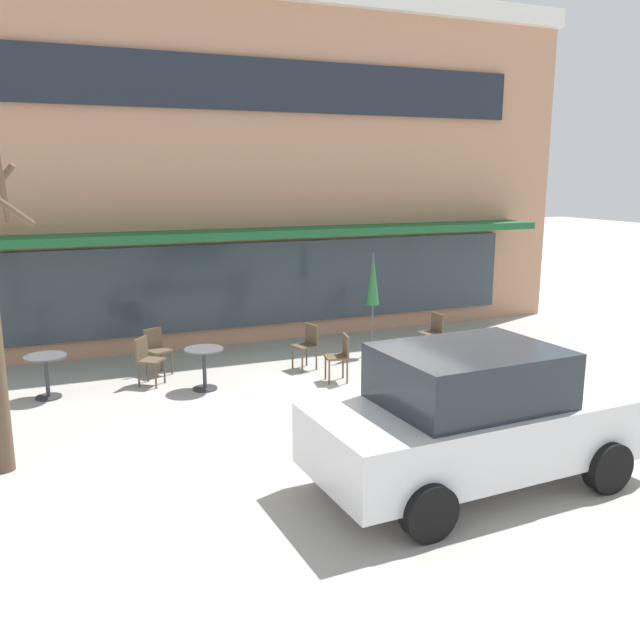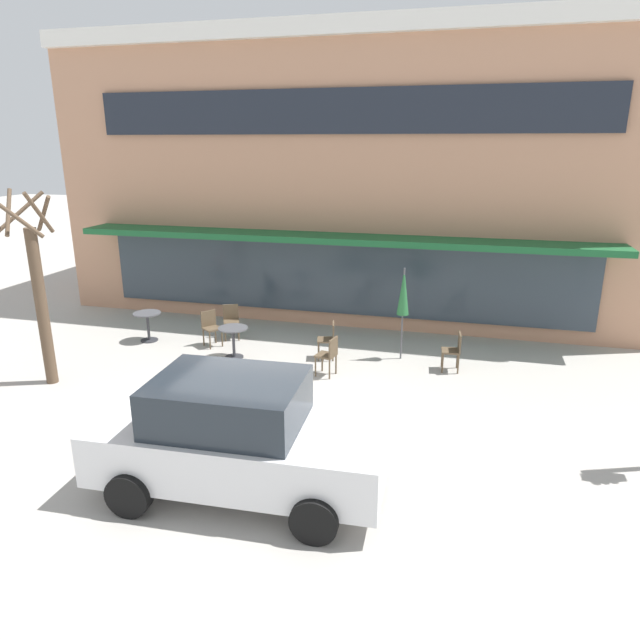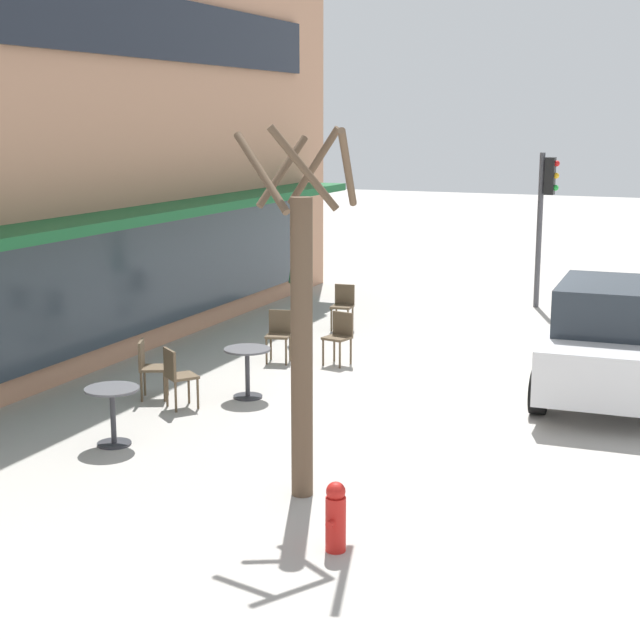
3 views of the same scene
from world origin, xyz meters
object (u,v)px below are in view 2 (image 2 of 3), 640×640
Objects in this scene: cafe_table_near_wall at (148,322)px; cafe_chair_4 at (211,326)px; cafe_chair_3 at (454,349)px; patio_umbrella_green_folded at (404,292)px; cafe_chair_1 at (329,353)px; cafe_chair_2 at (329,338)px; street_tree at (39,294)px; cafe_chair_0 at (231,319)px; cafe_table_streetside at (233,337)px; parked_sedan at (237,436)px.

cafe_table_near_wall is 0.85× the size of cafe_chair_4.
patio_umbrella_green_folded is at bearing 159.40° from cafe_chair_3.
cafe_table_near_wall is 5.19m from cafe_chair_1.
street_tree is at bearing -152.13° from cafe_chair_2.
cafe_chair_0 is 0.22× the size of street_tree.
cafe_chair_1 is at bearing -19.26° from cafe_chair_4.
cafe_chair_4 is at bearing 177.19° from cafe_chair_2.
cafe_table_streetside is 0.35× the size of patio_umbrella_green_folded.
patio_umbrella_green_folded is 2.47× the size of cafe_chair_4.
cafe_chair_2 reaches higher than cafe_table_near_wall.
cafe_table_near_wall is 2.13m from cafe_chair_0.
patio_umbrella_green_folded is 2.47× the size of cafe_chair_2.
cafe_table_streetside is 4.24m from street_tree.
cafe_table_streetside is 2.51m from cafe_chair_1.
patio_umbrella_green_folded reaches higher than cafe_table_streetside.
cafe_chair_0 is at bearing 20.53° from cafe_table_near_wall.
cafe_chair_0 is (-4.49, 0.37, -1.10)m from patio_umbrella_green_folded.
street_tree reaches higher than cafe_table_streetside.
parked_sedan is (2.83, -6.36, 0.35)m from cafe_chair_0.
cafe_table_near_wall is at bearing 130.68° from parked_sedan.
cafe_chair_3 is (5.10, 0.49, 0.01)m from cafe_table_streetside.
cafe_chair_1 is at bearing -11.43° from cafe_table_streetside.
cafe_chair_0 is 0.71m from cafe_chair_4.
cafe_chair_3 is at bearing 20.53° from cafe_chair_1.
cafe_chair_0 is 5.78m from cafe_chair_3.
cafe_chair_1 is 4.55m from parked_sedan.
cafe_table_near_wall and cafe_table_streetside have the same top height.
cafe_chair_2 is at bearing -165.31° from patio_umbrella_green_folded.
cafe_chair_2 is at bearing 103.72° from cafe_chair_1.
patio_umbrella_green_folded is at bearing 45.93° from cafe_chair_1.
patio_umbrella_green_folded is at bearing 25.01° from street_tree.
street_tree is at bearing -161.15° from cafe_chair_3.
cafe_table_near_wall is 2.68m from cafe_table_streetside.
cafe_chair_0 is at bearing 115.15° from cafe_table_streetside.
cafe_chair_1 is at bearing -12.01° from cafe_table_near_wall.
cafe_table_streetside is 0.85× the size of cafe_chair_2.
cafe_chair_3 is (5.72, -0.84, 0.00)m from cafe_chair_0.
parked_sedan reaches higher than cafe_table_streetside.
cafe_chair_4 is at bearing 143.07° from cafe_table_streetside.
cafe_chair_1 is 0.21× the size of parked_sedan.
parked_sedan is at bearing -66.35° from cafe_table_streetside.
patio_umbrella_green_folded is at bearing 14.69° from cafe_chair_2.
cafe_chair_2 is at bearing 179.41° from cafe_chair_3.
parked_sedan is at bearing -66.03° from cafe_chair_0.
cafe_chair_4 is at bearing -176.61° from patio_umbrella_green_folded.
patio_umbrella_green_folded is 2.04m from cafe_chair_2.
cafe_table_near_wall is 3.32m from street_tree.
street_tree is at bearing 153.72° from parked_sedan.
cafe_table_streetside is 0.85× the size of cafe_chair_0.
cafe_table_streetside is 0.85× the size of cafe_chair_4.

